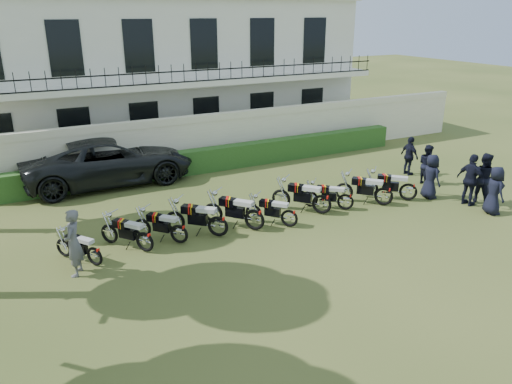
# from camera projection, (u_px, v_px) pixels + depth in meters

# --- Properties ---
(ground) EXTENTS (100.00, 100.00, 0.00)m
(ground) POSITION_uv_depth(u_px,v_px,m) (286.00, 235.00, 15.40)
(ground) COLOR #36461C
(ground) RESTS_ON ground
(perimeter_wall) EXTENTS (30.00, 0.35, 2.30)m
(perimeter_wall) POSITION_uv_depth(u_px,v_px,m) (192.00, 141.00, 21.67)
(perimeter_wall) COLOR #F1E8CA
(perimeter_wall) RESTS_ON ground
(hedge) EXTENTS (18.00, 0.60, 1.00)m
(hedge) POSITION_uv_depth(u_px,v_px,m) (221.00, 158.00, 21.67)
(hedge) COLOR #214217
(hedge) RESTS_ON ground
(building) EXTENTS (20.40, 9.60, 7.40)m
(building) POSITION_uv_depth(u_px,v_px,m) (149.00, 68.00, 25.77)
(building) COLOR silver
(building) RESTS_ON ground
(motorcycle_0) EXTENTS (1.04, 1.43, 0.92)m
(motorcycle_0) POSITION_uv_depth(u_px,v_px,m) (94.00, 252.00, 13.40)
(motorcycle_0) COLOR black
(motorcycle_0) RESTS_ON ground
(motorcycle_1) EXTENTS (1.21, 1.55, 1.02)m
(motorcycle_1) POSITION_uv_depth(u_px,v_px,m) (145.00, 237.00, 14.16)
(motorcycle_1) COLOR black
(motorcycle_1) RESTS_ON ground
(motorcycle_2) EXTENTS (1.30, 1.43, 1.01)m
(motorcycle_2) POSITION_uv_depth(u_px,v_px,m) (179.00, 229.00, 14.68)
(motorcycle_2) COLOR black
(motorcycle_2) RESTS_ON ground
(motorcycle_3) EXTENTS (1.58, 1.49, 1.13)m
(motorcycle_3) POSITION_uv_depth(u_px,v_px,m) (218.00, 221.00, 15.10)
(motorcycle_3) COLOR black
(motorcycle_3) RESTS_ON ground
(motorcycle_4) EXTENTS (1.44, 1.70, 1.16)m
(motorcycle_4) POSITION_uv_depth(u_px,v_px,m) (255.00, 215.00, 15.54)
(motorcycle_4) COLOR black
(motorcycle_4) RESTS_ON ground
(motorcycle_5) EXTENTS (1.25, 1.41, 0.98)m
(motorcycle_5) POSITION_uv_depth(u_px,v_px,m) (289.00, 214.00, 15.81)
(motorcycle_5) COLOR black
(motorcycle_5) RESTS_ON ground
(motorcycle_6) EXTENTS (1.46, 1.68, 1.16)m
(motorcycle_6) POSITION_uv_depth(u_px,v_px,m) (322.00, 200.00, 16.79)
(motorcycle_6) COLOR black
(motorcycle_6) RESTS_ON ground
(motorcycle_7) EXTENTS (1.39, 1.29, 0.99)m
(motorcycle_7) POSITION_uv_depth(u_px,v_px,m) (346.00, 198.00, 17.17)
(motorcycle_7) COLOR black
(motorcycle_7) RESTS_ON ground
(motorcycle_8) EXTENTS (1.46, 1.60, 1.12)m
(motorcycle_8) POSITION_uv_depth(u_px,v_px,m) (384.00, 192.00, 17.55)
(motorcycle_8) COLOR black
(motorcycle_8) RESTS_ON ground
(motorcycle_9) EXTENTS (1.53, 1.47, 1.10)m
(motorcycle_9) POSITION_uv_depth(u_px,v_px,m) (409.00, 188.00, 18.00)
(motorcycle_9) COLOR black
(motorcycle_9) RESTS_ON ground
(suv) EXTENTS (6.60, 3.05, 1.83)m
(suv) POSITION_uv_depth(u_px,v_px,m) (109.00, 161.00, 19.82)
(suv) COLOR black
(suv) RESTS_ON ground
(inspector) EXTENTS (0.66, 0.78, 1.81)m
(inspector) POSITION_uv_depth(u_px,v_px,m) (73.00, 243.00, 12.81)
(inspector) COLOR slate
(inspector) RESTS_ON ground
(officer_0) EXTENTS (0.74, 0.93, 1.66)m
(officer_0) POSITION_uv_depth(u_px,v_px,m) (495.00, 190.00, 16.77)
(officer_0) COLOR black
(officer_0) RESTS_ON ground
(officer_1) EXTENTS (0.87, 1.02, 1.83)m
(officer_1) POSITION_uv_depth(u_px,v_px,m) (483.00, 178.00, 17.78)
(officer_1) COLOR black
(officer_1) RESTS_ON ground
(officer_2) EXTENTS (0.58, 1.14, 1.86)m
(officer_2) POSITION_uv_depth(u_px,v_px,m) (471.00, 180.00, 17.49)
(officer_2) COLOR black
(officer_2) RESTS_ON ground
(officer_3) EXTENTS (0.57, 0.84, 1.65)m
(officer_3) POSITION_uv_depth(u_px,v_px,m) (431.00, 176.00, 18.21)
(officer_3) COLOR black
(officer_3) RESTS_ON ground
(officer_4) EXTENTS (0.77, 0.90, 1.60)m
(officer_4) POSITION_uv_depth(u_px,v_px,m) (427.00, 164.00, 19.71)
(officer_4) COLOR black
(officer_4) RESTS_ON ground
(officer_5) EXTENTS (0.42, 0.97, 1.63)m
(officer_5) POSITION_uv_depth(u_px,v_px,m) (409.00, 156.00, 20.82)
(officer_5) COLOR black
(officer_5) RESTS_ON ground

